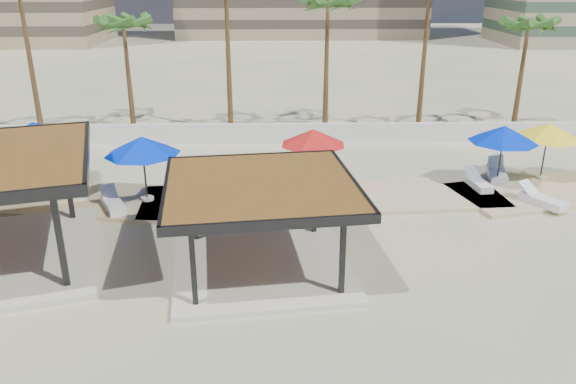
{
  "coord_description": "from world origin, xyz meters",
  "views": [
    {
      "loc": [
        -0.11,
        -16.2,
        9.48
      ],
      "look_at": [
        0.35,
        4.42,
        1.4
      ],
      "focal_mm": 35.0,
      "sensor_mm": 36.0,
      "label": 1
    }
  ],
  "objects_px": {
    "lounger_b": "(478,183)",
    "lounger_a": "(113,204)",
    "umbrella_c": "(313,137)",
    "lounger_c": "(542,200)",
    "pavilion_central": "(261,217)",
    "umbrella_a": "(34,131)",
    "lounger_d": "(497,173)"
  },
  "relations": [
    {
      "from": "lounger_b",
      "to": "lounger_a",
      "type": "bearing_deg",
      "value": 90.8
    },
    {
      "from": "lounger_a",
      "to": "umbrella_c",
      "type": "bearing_deg",
      "value": -100.79
    },
    {
      "from": "umbrella_c",
      "to": "lounger_c",
      "type": "height_order",
      "value": "umbrella_c"
    },
    {
      "from": "lounger_a",
      "to": "lounger_b",
      "type": "bearing_deg",
      "value": -109.91
    },
    {
      "from": "pavilion_central",
      "to": "umbrella_a",
      "type": "height_order",
      "value": "pavilion_central"
    },
    {
      "from": "lounger_b",
      "to": "lounger_c",
      "type": "distance_m",
      "value": 2.98
    },
    {
      "from": "pavilion_central",
      "to": "lounger_a",
      "type": "bearing_deg",
      "value": 135.16
    },
    {
      "from": "lounger_a",
      "to": "lounger_d",
      "type": "height_order",
      "value": "lounger_d"
    },
    {
      "from": "umbrella_c",
      "to": "lounger_b",
      "type": "height_order",
      "value": "umbrella_c"
    },
    {
      "from": "lounger_c",
      "to": "lounger_d",
      "type": "bearing_deg",
      "value": -20.54
    },
    {
      "from": "umbrella_c",
      "to": "lounger_d",
      "type": "distance_m",
      "value": 9.29
    },
    {
      "from": "umbrella_a",
      "to": "lounger_a",
      "type": "distance_m",
      "value": 5.91
    },
    {
      "from": "lounger_a",
      "to": "pavilion_central",
      "type": "bearing_deg",
      "value": -155.27
    },
    {
      "from": "umbrella_c",
      "to": "lounger_b",
      "type": "relative_size",
      "value": 1.91
    },
    {
      "from": "pavilion_central",
      "to": "umbrella_c",
      "type": "xyz_separation_m",
      "value": [
        2.2,
        7.54,
        0.62
      ]
    },
    {
      "from": "lounger_c",
      "to": "pavilion_central",
      "type": "bearing_deg",
      "value": 80.43
    },
    {
      "from": "pavilion_central",
      "to": "lounger_d",
      "type": "distance_m",
      "value": 14.07
    },
    {
      "from": "umbrella_c",
      "to": "lounger_b",
      "type": "bearing_deg",
      "value": -3.04
    },
    {
      "from": "lounger_a",
      "to": "lounger_b",
      "type": "distance_m",
      "value": 16.43
    },
    {
      "from": "lounger_b",
      "to": "lounger_c",
      "type": "height_order",
      "value": "lounger_c"
    },
    {
      "from": "umbrella_c",
      "to": "lounger_c",
      "type": "distance_m",
      "value": 10.28
    },
    {
      "from": "pavilion_central",
      "to": "lounger_b",
      "type": "relative_size",
      "value": 3.46
    },
    {
      "from": "umbrella_a",
      "to": "pavilion_central",
      "type": "bearing_deg",
      "value": -37.9
    },
    {
      "from": "lounger_a",
      "to": "lounger_c",
      "type": "distance_m",
      "value": 18.32
    },
    {
      "from": "pavilion_central",
      "to": "lounger_c",
      "type": "relative_size",
      "value": 3.24
    },
    {
      "from": "pavilion_central",
      "to": "lounger_d",
      "type": "relative_size",
      "value": 2.8
    },
    {
      "from": "lounger_d",
      "to": "pavilion_central",
      "type": "bearing_deg",
      "value": 140.58
    },
    {
      "from": "umbrella_a",
      "to": "umbrella_c",
      "type": "distance_m",
      "value": 12.91
    },
    {
      "from": "lounger_a",
      "to": "lounger_d",
      "type": "relative_size",
      "value": 0.85
    },
    {
      "from": "pavilion_central",
      "to": "umbrella_c",
      "type": "relative_size",
      "value": 1.81
    },
    {
      "from": "lounger_a",
      "to": "lounger_c",
      "type": "height_order",
      "value": "lounger_c"
    },
    {
      "from": "lounger_a",
      "to": "lounger_c",
      "type": "relative_size",
      "value": 0.98
    }
  ]
}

